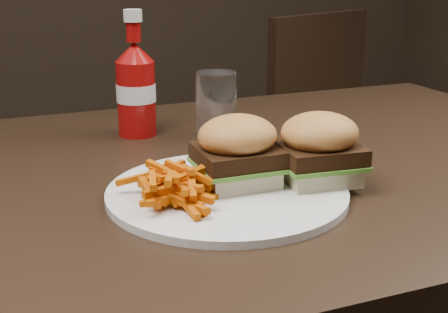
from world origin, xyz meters
name	(u,v)px	position (x,y,z in m)	size (l,w,h in m)	color
dining_table	(250,173)	(0.00, 0.00, 0.73)	(1.20, 0.80, 0.04)	black
chair_far	(267,152)	(0.49, 0.94, 0.43)	(0.43, 0.43, 0.04)	black
plate	(227,193)	(-0.09, -0.12, 0.76)	(0.30, 0.30, 0.01)	white
sandwich_half_a	(237,176)	(-0.07, -0.11, 0.77)	(0.09, 0.09, 0.02)	beige
sandwich_half_b	(318,172)	(0.04, -0.14, 0.77)	(0.09, 0.09, 0.02)	beige
fries_pile	(179,182)	(-0.15, -0.13, 0.78)	(0.10, 0.10, 0.04)	#CB4803
ketchup_bottle	(136,100)	(-0.12, 0.20, 0.81)	(0.06, 0.06, 0.13)	#900A09
tumbler	(216,104)	(0.00, 0.14, 0.81)	(0.07, 0.07, 0.11)	white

